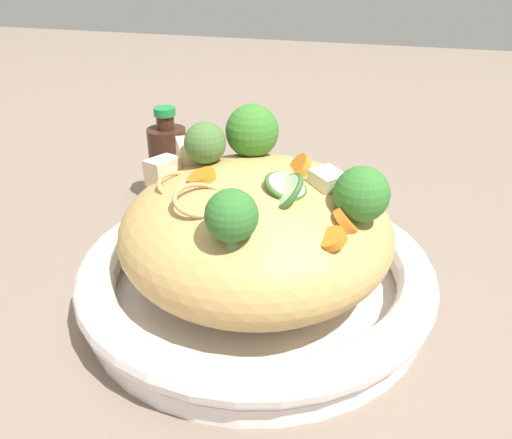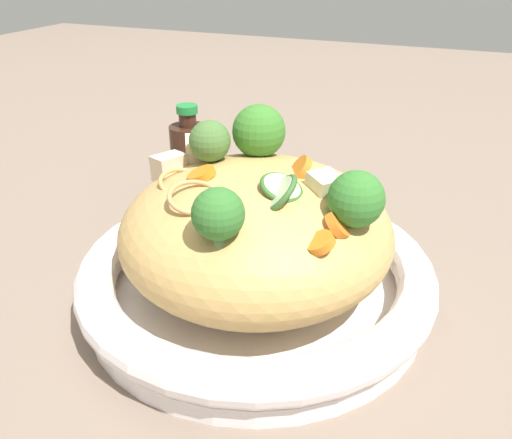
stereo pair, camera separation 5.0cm
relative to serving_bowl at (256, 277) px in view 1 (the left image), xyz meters
The scene contains 8 objects.
ground_plane 0.03m from the serving_bowl, ahead, with size 3.00×3.00×0.00m, color #7B685A.
serving_bowl is the anchor object (origin of this frame).
noodle_heap 0.05m from the serving_bowl, 33.80° to the left, with size 0.25×0.25×0.12m.
broccoli_florets 0.12m from the serving_bowl, 110.33° to the right, with size 0.20×0.21×0.07m.
carrot_coins 0.10m from the serving_bowl, 107.33° to the left, with size 0.21×0.13×0.05m.
zucchini_slices 0.12m from the serving_bowl, 138.90° to the left, with size 0.05×0.06×0.03m.
chicken_chunks 0.12m from the serving_bowl, 24.06° to the right, with size 0.19×0.08×0.04m.
soy_sauce_bottle 0.26m from the serving_bowl, 47.55° to the right, with size 0.05×0.05×0.13m.
Camera 1 is at (-0.12, 0.43, 0.32)m, focal length 38.45 mm.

